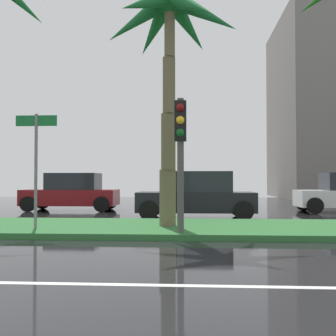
% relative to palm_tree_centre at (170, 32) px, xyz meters
% --- Properties ---
extents(ground_plane, '(90.00, 42.00, 0.10)m').
position_rel_palm_tree_centre_xyz_m(ground_plane, '(-2.70, 1.33, -5.52)').
color(ground_plane, black).
extents(median_strip, '(85.50, 4.00, 0.15)m').
position_rel_palm_tree_centre_xyz_m(median_strip, '(-2.70, 0.33, -5.39)').
color(median_strip, '#2D6B33').
rests_on(median_strip, ground_plane).
extents(palm_tree_centre, '(3.84, 3.56, 6.73)m').
position_rel_palm_tree_centre_xyz_m(palm_tree_centre, '(0.00, 0.00, 0.00)').
color(palm_tree_centre, brown).
rests_on(palm_tree_centre, median_strip).
extents(traffic_signal_median_right, '(0.28, 0.43, 3.23)m').
position_rel_palm_tree_centre_xyz_m(traffic_signal_median_right, '(0.34, -1.31, -3.09)').
color(traffic_signal_median_right, '#4C4C47').
rests_on(traffic_signal_median_right, median_strip).
extents(street_name_sign, '(1.10, 0.08, 3.00)m').
position_rel_palm_tree_centre_xyz_m(street_name_sign, '(-3.48, -0.62, -3.39)').
color(street_name_sign, slate).
rests_on(street_name_sign, median_strip).
extents(car_in_traffic_second, '(4.30, 2.02, 1.72)m').
position_rel_palm_tree_centre_xyz_m(car_in_traffic_second, '(-4.99, 7.61, -4.64)').
color(car_in_traffic_second, maroon).
rests_on(car_in_traffic_second, ground_plane).
extents(car_in_traffic_third, '(4.30, 2.02, 1.72)m').
position_rel_palm_tree_centre_xyz_m(car_in_traffic_third, '(0.77, 4.13, -4.64)').
color(car_in_traffic_third, black).
rests_on(car_in_traffic_third, ground_plane).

